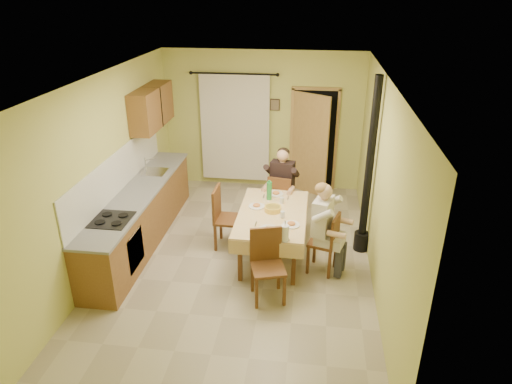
# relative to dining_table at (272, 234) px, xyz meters

# --- Properties ---
(floor) EXTENTS (4.00, 6.00, 0.01)m
(floor) POSITION_rel_dining_table_xyz_m (-0.48, -0.23, -0.38)
(floor) COLOR tan
(floor) RESTS_ON ground
(room_shell) EXTENTS (4.04, 6.04, 2.82)m
(room_shell) POSITION_rel_dining_table_xyz_m (-0.48, -0.23, 1.44)
(room_shell) COLOR #CBCE6A
(room_shell) RESTS_ON ground
(kitchen_run) EXTENTS (0.64, 3.64, 1.56)m
(kitchen_run) POSITION_rel_dining_table_xyz_m (-2.19, 0.17, 0.10)
(kitchen_run) COLOR brown
(kitchen_run) RESTS_ON ground
(upper_cabinets) EXTENTS (0.35, 1.40, 0.70)m
(upper_cabinets) POSITION_rel_dining_table_xyz_m (-2.30, 1.47, 1.57)
(upper_cabinets) COLOR brown
(upper_cabinets) RESTS_ON room_shell
(curtain) EXTENTS (1.70, 0.07, 2.22)m
(curtain) POSITION_rel_dining_table_xyz_m (-1.03, 2.67, 0.88)
(curtain) COLOR black
(curtain) RESTS_ON ground
(doorway) EXTENTS (0.96, 0.49, 2.15)m
(doorway) POSITION_rel_dining_table_xyz_m (0.53, 2.64, 0.67)
(doorway) COLOR black
(doorway) RESTS_ON ground
(dining_table) EXTENTS (1.05, 1.74, 0.76)m
(dining_table) POSITION_rel_dining_table_xyz_m (0.00, 0.00, 0.00)
(dining_table) COLOR #DAB578
(dining_table) RESTS_ON ground
(tableware) EXTENTS (0.82, 1.64, 0.33)m
(tableware) POSITION_rel_dining_table_xyz_m (0.03, -0.10, 0.43)
(tableware) COLOR white
(tableware) RESTS_ON dining_table
(chair_far) EXTENTS (0.47, 0.47, 0.96)m
(chair_far) POSITION_rel_dining_table_xyz_m (0.06, 1.05, -0.09)
(chair_far) COLOR #593418
(chair_far) RESTS_ON ground
(chair_near) EXTENTS (0.54, 0.54, 0.99)m
(chair_near) POSITION_rel_dining_table_xyz_m (0.05, -1.07, -0.09)
(chair_near) COLOR #593418
(chair_near) RESTS_ON ground
(chair_right) EXTENTS (0.48, 0.48, 0.94)m
(chair_right) POSITION_rel_dining_table_xyz_m (0.79, -0.32, -0.09)
(chair_right) COLOR #593418
(chair_right) RESTS_ON ground
(chair_left) EXTENTS (0.47, 0.47, 1.02)m
(chair_left) POSITION_rel_dining_table_xyz_m (-0.73, 0.21, -0.09)
(chair_left) COLOR #593418
(chair_left) RESTS_ON ground
(man_far) EXTENTS (0.62, 0.53, 1.39)m
(man_far) POSITION_rel_dining_table_xyz_m (0.06, 1.06, 0.50)
(man_far) COLOR black
(man_far) RESTS_ON chair_far
(man_right) EXTENTS (0.57, 0.64, 1.39)m
(man_right) POSITION_rel_dining_table_xyz_m (0.78, -0.32, 0.50)
(man_right) COLOR beige
(man_right) RESTS_ON chair_right
(stove_flue) EXTENTS (0.24, 0.24, 2.80)m
(stove_flue) POSITION_rel_dining_table_xyz_m (1.42, 0.37, 0.64)
(stove_flue) COLOR black
(stove_flue) RESTS_ON ground
(picture_back) EXTENTS (0.19, 0.03, 0.23)m
(picture_back) POSITION_rel_dining_table_xyz_m (-0.23, 2.74, 1.37)
(picture_back) COLOR black
(picture_back) RESTS_ON room_shell
(picture_right) EXTENTS (0.03, 0.31, 0.21)m
(picture_right) POSITION_rel_dining_table_xyz_m (1.49, 0.97, 1.47)
(picture_right) COLOR brown
(picture_right) RESTS_ON room_shell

